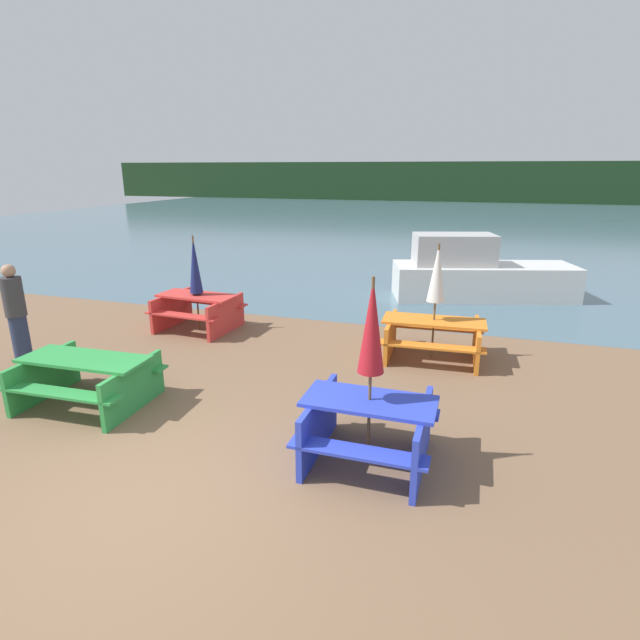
% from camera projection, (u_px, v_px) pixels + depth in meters
% --- Properties ---
extents(ground_plane, '(60.00, 60.00, 0.00)m').
position_uv_depth(ground_plane, '(147.00, 502.00, 5.17)').
color(ground_plane, brown).
extents(water, '(60.00, 50.00, 0.00)m').
position_uv_depth(water, '(432.00, 219.00, 34.12)').
color(water, slate).
rests_on(water, ground_plane).
extents(far_treeline, '(80.00, 1.60, 4.00)m').
position_uv_depth(far_treeline, '(451.00, 182.00, 51.79)').
color(far_treeline, '#193319').
rests_on(far_treeline, water).
extents(picnic_table_blue, '(1.53, 1.39, 0.79)m').
position_uv_depth(picnic_table_blue, '(369.00, 425.00, 5.79)').
color(picnic_table_blue, blue).
rests_on(picnic_table_blue, ground_plane).
extents(picnic_table_green, '(1.88, 1.44, 0.72)m').
position_uv_depth(picnic_table_green, '(86.00, 376.00, 7.22)').
color(picnic_table_green, green).
rests_on(picnic_table_green, ground_plane).
extents(picnic_table_orange, '(1.87, 1.46, 0.72)m').
position_uv_depth(picnic_table_orange, '(433.00, 335.00, 9.02)').
color(picnic_table_orange, orange).
rests_on(picnic_table_orange, ground_plane).
extents(picnic_table_red, '(1.74, 1.49, 0.76)m').
position_uv_depth(picnic_table_red, '(198.00, 308.00, 10.63)').
color(picnic_table_red, red).
rests_on(picnic_table_red, ground_plane).
extents(umbrella_navy, '(0.27, 0.27, 2.01)m').
position_uv_depth(umbrella_navy, '(195.00, 265.00, 10.36)').
color(umbrella_navy, brown).
rests_on(umbrella_navy, ground_plane).
extents(umbrella_crimson, '(0.30, 0.30, 2.22)m').
position_uv_depth(umbrella_crimson, '(372.00, 327.00, 5.44)').
color(umbrella_crimson, brown).
rests_on(umbrella_crimson, ground_plane).
extents(umbrella_white, '(0.31, 0.31, 2.09)m').
position_uv_depth(umbrella_white, '(437.00, 273.00, 8.69)').
color(umbrella_white, brown).
rests_on(umbrella_white, ground_plane).
extents(boat, '(4.89, 2.72, 1.69)m').
position_uv_depth(boat, '(477.00, 274.00, 13.20)').
color(boat, silver).
rests_on(boat, water).
extents(person, '(0.35, 0.35, 1.74)m').
position_uv_depth(person, '(16.00, 313.00, 8.82)').
color(person, '#283351').
rests_on(person, ground_plane).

